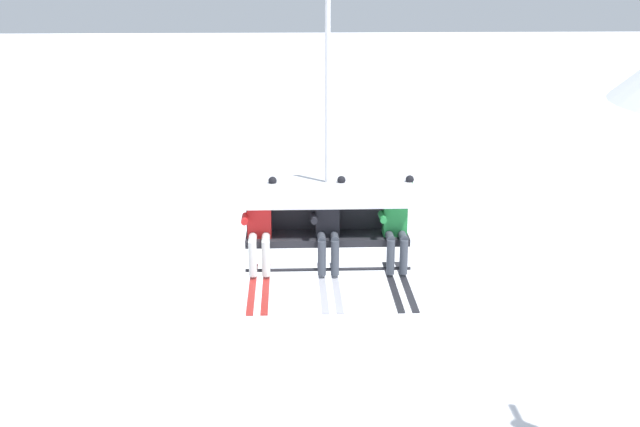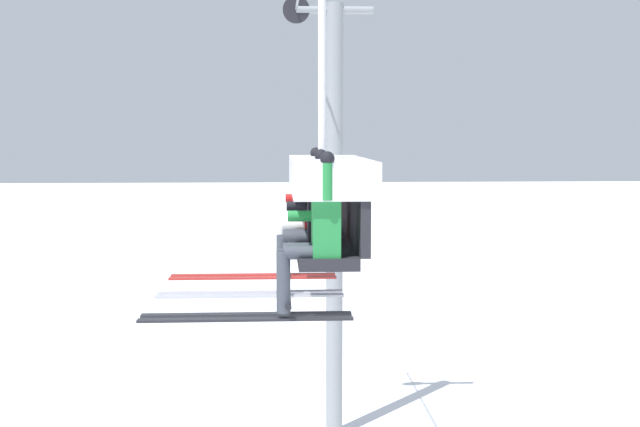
{
  "view_description": "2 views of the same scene",
  "coord_description": "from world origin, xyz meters",
  "px_view_note": "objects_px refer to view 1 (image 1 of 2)",
  "views": [
    {
      "loc": [
        1.18,
        -11.15,
        9.11
      ],
      "look_at": [
        1.58,
        -0.99,
        5.92
      ],
      "focal_mm": 45.0,
      "sensor_mm": 36.0,
      "label": 1
    },
    {
      "loc": [
        8.92,
        -1.2,
        6.51
      ],
      "look_at": [
        1.91,
        -0.83,
        5.82
      ],
      "focal_mm": 45.0,
      "sensor_mm": 36.0,
      "label": 2
    }
  ],
  "objects_px": {
    "skier_red": "(259,226)",
    "skier_green": "(396,225)",
    "skier_black": "(328,225)",
    "chairlift_chair": "(327,199)"
  },
  "relations": [
    {
      "from": "skier_red",
      "to": "skier_green",
      "type": "bearing_deg",
      "value": 0.0
    },
    {
      "from": "skier_black",
      "to": "skier_green",
      "type": "distance_m",
      "value": 0.92
    },
    {
      "from": "chairlift_chair",
      "to": "skier_green",
      "type": "relative_size",
      "value": 2.35
    },
    {
      "from": "skier_red",
      "to": "skier_green",
      "type": "distance_m",
      "value": 1.84
    },
    {
      "from": "chairlift_chair",
      "to": "skier_green",
      "type": "xyz_separation_m",
      "value": [
        0.92,
        -0.21,
        -0.31
      ]
    },
    {
      "from": "chairlift_chair",
      "to": "skier_black",
      "type": "distance_m",
      "value": 0.38
    },
    {
      "from": "skier_red",
      "to": "skier_green",
      "type": "xyz_separation_m",
      "value": [
        1.84,
        0.0,
        0.0
      ]
    },
    {
      "from": "skier_red",
      "to": "skier_black",
      "type": "bearing_deg",
      "value": 0.0
    },
    {
      "from": "chairlift_chair",
      "to": "skier_black",
      "type": "height_order",
      "value": "chairlift_chair"
    },
    {
      "from": "skier_green",
      "to": "skier_red",
      "type": "bearing_deg",
      "value": 180.0
    }
  ]
}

